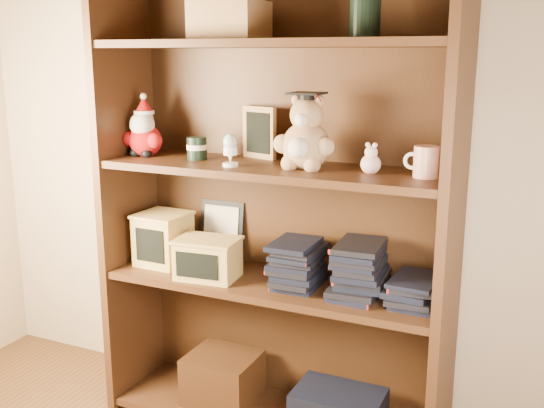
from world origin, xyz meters
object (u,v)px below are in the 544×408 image
Objects in this scene: treats_box at (163,238)px; bookcase at (278,213)px; grad_teddy_bear at (305,139)px; teacher_mug at (426,162)px.

bookcase is at bearing 6.71° from treats_box.
grad_teddy_bear is 1.30× the size of treats_box.
grad_teddy_bear is at bearing -178.87° from teacher_mug.
bookcase reaches higher than treats_box.
grad_teddy_bear is 0.38m from teacher_mug.
bookcase is 8.39× the size of treats_box.
bookcase is at bearing 174.23° from teacher_mug.
bookcase reaches higher than teacher_mug.
treats_box is at bearing -179.95° from teacher_mug.
grad_teddy_bear is 0.69m from treats_box.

